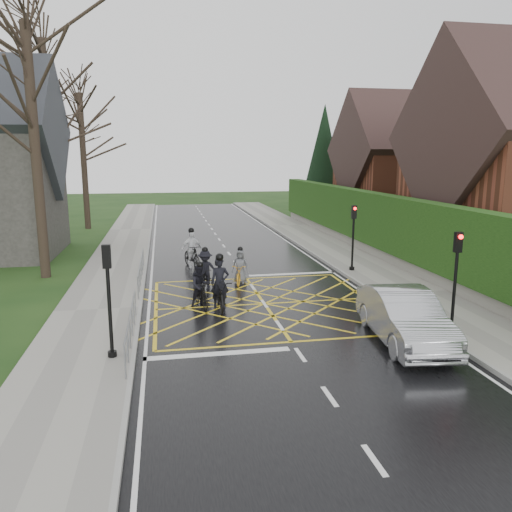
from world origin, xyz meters
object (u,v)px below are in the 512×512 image
object	(u,v)px
cyclist_back	(201,290)
cyclist_front	(192,253)
cyclist_mid	(206,274)
cyclist_rear	(220,291)
cyclist_lead	(240,271)
car	(405,317)

from	to	relation	value
cyclist_back	cyclist_front	distance (m)	6.58
cyclist_back	cyclist_front	world-z (taller)	cyclist_front
cyclist_mid	cyclist_front	xyz separation A→B (m)	(-0.31, 4.18, 0.09)
cyclist_back	cyclist_front	xyz separation A→B (m)	(0.07, 6.58, 0.11)
cyclist_rear	cyclist_mid	xyz separation A→B (m)	(-0.30, 2.73, -0.00)
cyclist_back	cyclist_lead	world-z (taller)	cyclist_back
cyclist_front	car	bearing A→B (deg)	-81.86
cyclist_rear	cyclist_lead	xyz separation A→B (m)	(1.28, 3.42, -0.10)
cyclist_front	car	distance (m)	12.60
cyclist_rear	cyclist_lead	distance (m)	3.65
cyclist_mid	car	world-z (taller)	cyclist_mid
cyclist_back	cyclist_mid	size ratio (longest dim) A/B	0.90
cyclist_lead	cyclist_rear	bearing A→B (deg)	-92.99
cyclist_front	cyclist_lead	size ratio (longest dim) A/B	1.18
car	cyclist_lead	bearing A→B (deg)	121.74
cyclist_lead	cyclist_back	bearing A→B (deg)	-104.95
cyclist_rear	cyclist_front	distance (m)	6.94
cyclist_mid	car	distance (m)	8.85
cyclist_lead	car	distance (m)	8.63
cyclist_mid	cyclist_front	size ratio (longest dim) A/B	0.93
cyclist_lead	car	xyz separation A→B (m)	(3.70, -7.79, 0.22)
cyclist_front	cyclist_lead	xyz separation A→B (m)	(1.89, -3.49, -0.18)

